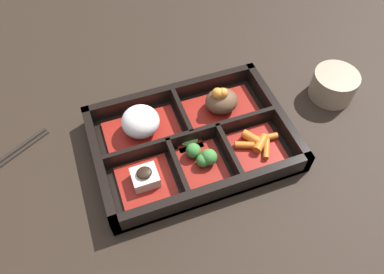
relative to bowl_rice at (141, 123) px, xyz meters
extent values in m
plane|color=black|center=(0.08, -0.05, -0.03)|extent=(3.00, 3.00, 0.00)
cube|color=black|center=(0.08, -0.05, -0.03)|extent=(0.34, 0.24, 0.01)
cube|color=black|center=(0.08, -0.16, -0.01)|extent=(0.34, 0.01, 0.04)
cube|color=black|center=(0.08, 0.06, -0.01)|extent=(0.34, 0.01, 0.04)
cube|color=black|center=(-0.09, -0.05, -0.01)|extent=(0.01, 0.24, 0.04)
cube|color=black|center=(0.24, -0.05, -0.01)|extent=(0.01, 0.24, 0.04)
cube|color=black|center=(0.08, -0.05, -0.01)|extent=(0.31, 0.01, 0.04)
cube|color=black|center=(0.03, -0.10, -0.01)|extent=(0.01, 0.11, 0.04)
cube|color=black|center=(0.12, -0.10, -0.01)|extent=(0.01, 0.11, 0.04)
cube|color=black|center=(0.08, 0.00, -0.01)|extent=(0.01, 0.10, 0.04)
cube|color=maroon|center=(0.00, 0.00, -0.02)|extent=(0.13, 0.08, 0.01)
ellipsoid|color=silver|center=(0.00, 0.00, 0.01)|extent=(0.07, 0.07, 0.05)
cube|color=maroon|center=(0.15, 0.00, -0.02)|extent=(0.13, 0.08, 0.01)
ellipsoid|color=brown|center=(0.15, 0.00, 0.00)|extent=(0.06, 0.05, 0.04)
sphere|color=orange|center=(0.15, 0.00, 0.02)|extent=(0.02, 0.02, 0.02)
sphere|color=orange|center=(0.14, 0.00, 0.02)|extent=(0.02, 0.02, 0.02)
cube|color=maroon|center=(-0.02, -0.10, -0.02)|extent=(0.09, 0.08, 0.01)
cube|color=beige|center=(-0.02, -0.10, -0.01)|extent=(0.04, 0.04, 0.02)
ellipsoid|color=black|center=(-0.02, -0.10, 0.01)|extent=(0.03, 0.02, 0.01)
cube|color=maroon|center=(0.08, -0.10, -0.02)|extent=(0.07, 0.08, 0.01)
sphere|color=#387A33|center=(0.09, -0.10, -0.01)|extent=(0.03, 0.03, 0.03)
sphere|color=#387A33|center=(0.08, -0.10, -0.01)|extent=(0.02, 0.02, 0.02)
sphere|color=#387A33|center=(0.07, -0.08, -0.01)|extent=(0.03, 0.03, 0.03)
cube|color=maroon|center=(0.18, -0.10, -0.02)|extent=(0.09, 0.08, 0.01)
cylinder|color=#D1661E|center=(0.18, -0.10, -0.01)|extent=(0.04, 0.03, 0.02)
cylinder|color=#D1661E|center=(0.19, -0.11, -0.01)|extent=(0.03, 0.04, 0.01)
cylinder|color=#D1661E|center=(0.16, -0.10, -0.01)|extent=(0.03, 0.02, 0.01)
cylinder|color=#D1661E|center=(0.17, -0.09, -0.01)|extent=(0.03, 0.04, 0.02)
cylinder|color=#D1661E|center=(0.20, -0.09, -0.01)|extent=(0.05, 0.02, 0.01)
cube|color=maroon|center=(0.07, -0.05, -0.02)|extent=(0.04, 0.04, 0.01)
cylinder|color=#75A84C|center=(0.07, -0.05, -0.02)|extent=(0.02, 0.02, 0.00)
cylinder|color=#75A84C|center=(0.07, -0.05, -0.02)|extent=(0.02, 0.02, 0.01)
cylinder|color=#75A84C|center=(0.07, -0.05, -0.02)|extent=(0.02, 0.02, 0.01)
cylinder|color=#75A84C|center=(0.07, -0.05, -0.02)|extent=(0.02, 0.02, 0.01)
cylinder|color=gray|center=(0.37, -0.03, -0.01)|extent=(0.09, 0.09, 0.05)
cylinder|color=#597A38|center=(0.37, -0.03, 0.01)|extent=(0.07, 0.07, 0.01)
camera|label=1|loc=(-0.05, -0.41, 0.51)|focal=35.00mm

